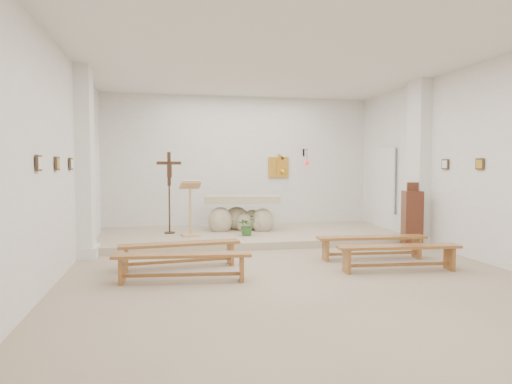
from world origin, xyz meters
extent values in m
cube|color=tan|center=(0.00, 0.00, 0.00)|extent=(7.00, 10.00, 0.00)
cube|color=white|center=(-3.49, 0.00, 1.75)|extent=(0.02, 10.00, 3.50)
cube|color=white|center=(3.49, 0.00, 1.75)|extent=(0.02, 10.00, 3.50)
cube|color=white|center=(0.00, 4.99, 1.75)|extent=(7.00, 0.02, 3.50)
cube|color=silver|center=(0.00, 0.00, 3.49)|extent=(7.00, 10.00, 0.02)
cube|color=tan|center=(0.00, 3.50, 0.07)|extent=(6.98, 3.00, 0.15)
cube|color=white|center=(-3.37, 2.00, 1.75)|extent=(0.26, 0.55, 3.50)
cube|color=white|center=(3.37, 2.00, 1.75)|extent=(0.26, 0.55, 3.50)
cube|color=gold|center=(1.05, 4.96, 1.65)|extent=(0.55, 0.04, 0.55)
cube|color=black|center=(1.75, 4.97, 2.05)|extent=(0.04, 0.02, 0.20)
cylinder|color=black|center=(1.75, 4.82, 2.12)|extent=(0.02, 0.30, 0.02)
cylinder|color=black|center=(1.75, 4.67, 1.95)|extent=(0.01, 0.01, 0.34)
sphere|color=red|center=(1.75, 4.67, 1.76)|extent=(0.11, 0.11, 0.11)
cube|color=#402F1C|center=(-3.47, -0.80, 1.72)|extent=(0.03, 0.20, 0.20)
cube|color=#402F1C|center=(-3.47, 0.20, 1.72)|extent=(0.03, 0.20, 0.20)
cube|color=#402F1C|center=(-3.47, 1.20, 1.72)|extent=(0.03, 0.20, 0.20)
cube|color=#402F1C|center=(3.47, 0.20, 1.72)|extent=(0.03, 0.20, 0.20)
cube|color=#402F1C|center=(3.47, 1.20, 1.72)|extent=(0.03, 0.20, 0.20)
cube|color=silver|center=(-3.43, 2.70, 0.27)|extent=(0.10, 0.85, 0.52)
cube|color=silver|center=(3.43, 2.70, 0.27)|extent=(0.10, 0.85, 0.52)
ellipsoid|color=beige|center=(-0.66, 3.78, 0.39)|extent=(0.57, 0.49, 0.65)
ellipsoid|color=beige|center=(0.33, 3.64, 0.38)|extent=(0.53, 0.45, 0.61)
ellipsoid|color=beige|center=(-0.23, 4.03, 0.41)|extent=(0.61, 0.52, 0.57)
ellipsoid|color=beige|center=(0.14, 3.93, 0.36)|extent=(0.50, 0.42, 0.53)
ellipsoid|color=beige|center=(-0.08, 3.78, 0.33)|extent=(0.42, 0.36, 0.50)
cube|color=beige|center=(-0.12, 3.83, 0.90)|extent=(1.86, 0.98, 0.17)
cube|color=tan|center=(-1.39, 3.19, 0.17)|extent=(0.41, 0.41, 0.04)
cylinder|color=tan|center=(-1.39, 3.19, 0.68)|extent=(0.05, 0.05, 1.06)
cube|color=tan|center=(-1.39, 3.17, 1.26)|extent=(0.48, 0.37, 0.17)
cube|color=white|center=(-1.39, 3.13, 1.32)|extent=(0.41, 0.30, 0.14)
cylinder|color=#341F10|center=(-1.84, 3.68, 0.17)|extent=(0.24, 0.24, 0.03)
cylinder|color=#341F10|center=(-1.84, 3.68, 0.71)|extent=(0.04, 0.04, 1.12)
cube|color=#341F10|center=(-1.84, 3.68, 1.62)|extent=(0.08, 0.07, 0.76)
cube|color=#341F10|center=(-1.84, 3.68, 1.75)|extent=(0.55, 0.19, 0.07)
cube|color=#341F10|center=(-1.83, 3.65, 1.59)|extent=(0.11, 0.06, 0.32)
imported|color=#326327|center=(-0.17, 3.01, 0.38)|extent=(0.54, 0.54, 0.46)
cube|color=#562E18|center=(3.10, 1.75, 0.58)|extent=(0.43, 0.43, 1.17)
cube|color=#562E18|center=(3.10, 1.75, 1.25)|extent=(0.24, 0.10, 0.19)
cube|color=#995D2C|center=(-1.71, 0.73, 0.40)|extent=(2.01, 0.53, 0.05)
cube|color=#995D2C|center=(-2.56, 0.63, 0.19)|extent=(0.08, 0.29, 0.38)
cube|color=#995D2C|center=(-0.86, 0.82, 0.19)|extent=(0.08, 0.29, 0.38)
cube|color=#995D2C|center=(-1.71, 0.73, 0.11)|extent=(1.67, 0.23, 0.05)
cube|color=#995D2C|center=(1.71, 0.73, 0.40)|extent=(2.01, 0.46, 0.05)
cube|color=#995D2C|center=(0.85, 0.79, 0.19)|extent=(0.07, 0.29, 0.38)
cube|color=#995D2C|center=(2.56, 0.67, 0.19)|extent=(0.07, 0.29, 0.38)
cube|color=#995D2C|center=(1.71, 0.73, 0.11)|extent=(1.67, 0.17, 0.05)
cube|color=#995D2C|center=(-1.71, -0.24, 0.40)|extent=(2.01, 0.53, 0.05)
cube|color=#995D2C|center=(-2.56, -0.14, 0.19)|extent=(0.09, 0.29, 0.38)
cube|color=#995D2C|center=(-0.86, -0.33, 0.19)|extent=(0.09, 0.29, 0.38)
cube|color=#995D2C|center=(-1.71, -0.24, 0.11)|extent=(1.67, 0.24, 0.05)
cube|color=#995D2C|center=(1.71, -0.24, 0.40)|extent=(2.01, 0.49, 0.05)
cube|color=#995D2C|center=(0.85, -0.16, 0.19)|extent=(0.08, 0.29, 0.38)
cube|color=#995D2C|center=(2.56, -0.31, 0.19)|extent=(0.08, 0.29, 0.38)
cube|color=#995D2C|center=(1.71, -0.24, 0.11)|extent=(1.67, 0.20, 0.05)
camera|label=1|loc=(-1.97, -6.85, 1.68)|focal=32.00mm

